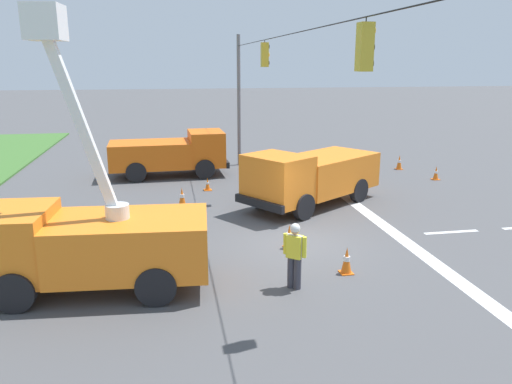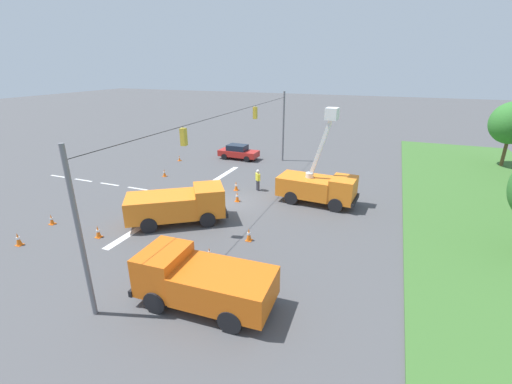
# 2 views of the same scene
# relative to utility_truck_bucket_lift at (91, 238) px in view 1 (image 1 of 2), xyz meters

# --- Properties ---
(ground_plane) EXTENTS (200.00, 200.00, 0.00)m
(ground_plane) POSITION_rel_utility_truck_bucket_lift_xyz_m (2.46, -6.04, -1.39)
(ground_plane) COLOR #4C4C4F
(lane_markings) EXTENTS (17.60, 15.25, 0.01)m
(lane_markings) POSITION_rel_utility_truck_bucket_lift_xyz_m (2.46, -11.09, -1.38)
(lane_markings) COLOR silver
(lane_markings) RESTS_ON ground
(signal_gantry) EXTENTS (26.20, 0.33, 7.20)m
(signal_gantry) POSITION_rel_utility_truck_bucket_lift_xyz_m (2.51, -6.04, 2.86)
(signal_gantry) COLOR slate
(signal_gantry) RESTS_ON ground
(utility_truck_bucket_lift) EXTENTS (2.81, 5.92, 7.00)m
(utility_truck_bucket_lift) POSITION_rel_utility_truck_bucket_lift_xyz_m (0.00, 0.00, 0.00)
(utility_truck_bucket_lift) COLOR orange
(utility_truck_bucket_lift) RESTS_ON ground
(utility_truck_support_near) EXTENTS (2.73, 6.03, 2.27)m
(utility_truck_support_near) POSITION_rel_utility_truck_bucket_lift_xyz_m (13.26, -2.17, -0.19)
(utility_truck_support_near) COLOR orange
(utility_truck_support_near) RESTS_ON ground
(utility_truck_support_far) EXTENTS (5.58, 6.57, 2.33)m
(utility_truck_support_far) POSITION_rel_utility_truck_bucket_lift_xyz_m (6.64, -7.71, -0.13)
(utility_truck_support_far) COLOR orange
(utility_truck_support_far) RESTS_ON ground
(road_worker) EXTENTS (0.46, 0.52, 1.77)m
(road_worker) POSITION_rel_utility_truck_bucket_lift_xyz_m (-0.88, -5.12, -0.39)
(road_worker) COLOR #383842
(road_worker) RESTS_ON ground
(traffic_cone_foreground_right) EXTENTS (0.36, 0.36, 0.79)m
(traffic_cone_foreground_right) POSITION_rel_utility_truck_bucket_lift_xyz_m (12.66, -14.54, -1.00)
(traffic_cone_foreground_right) COLOR orange
(traffic_cone_foreground_right) RESTS_ON ground
(traffic_cone_mid_left) EXTENTS (0.36, 0.36, 0.81)m
(traffic_cone_mid_left) POSITION_rel_utility_truck_bucket_lift_xyz_m (7.30, -2.50, -0.99)
(traffic_cone_mid_left) COLOR orange
(traffic_cone_mid_left) RESTS_ON ground
(traffic_cone_mid_right) EXTENTS (0.36, 0.36, 0.69)m
(traffic_cone_mid_right) POSITION_rel_utility_truck_bucket_lift_xyz_m (9.98, -15.23, -1.05)
(traffic_cone_mid_right) COLOR orange
(traffic_cone_mid_right) RESTS_ON ground
(traffic_cone_near_bucket) EXTENTS (0.36, 0.36, 0.77)m
(traffic_cone_near_bucket) POSITION_rel_utility_truck_bucket_lift_xyz_m (-0.22, -6.79, -1.01)
(traffic_cone_near_bucket) COLOR orange
(traffic_cone_near_bucket) RESTS_ON ground
(traffic_cone_lane_edge_b) EXTENTS (0.36, 0.36, 0.78)m
(traffic_cone_lane_edge_b) POSITION_rel_utility_truck_bucket_lift_xyz_m (1.97, -5.69, -1.00)
(traffic_cone_lane_edge_b) COLOR orange
(traffic_cone_lane_edge_b) RESTS_ON ground
(traffic_cone_far_left) EXTENTS (0.36, 0.36, 0.77)m
(traffic_cone_far_left) POSITION_rel_utility_truck_bucket_lift_xyz_m (10.25, -11.04, -1.01)
(traffic_cone_far_left) COLOR orange
(traffic_cone_far_left) RESTS_ON ground
(traffic_cone_far_right) EXTENTS (0.36, 0.36, 0.60)m
(traffic_cone_far_right) POSITION_rel_utility_truck_bucket_lift_xyz_m (9.83, -3.74, -1.10)
(traffic_cone_far_right) COLOR orange
(traffic_cone_far_right) RESTS_ON ground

